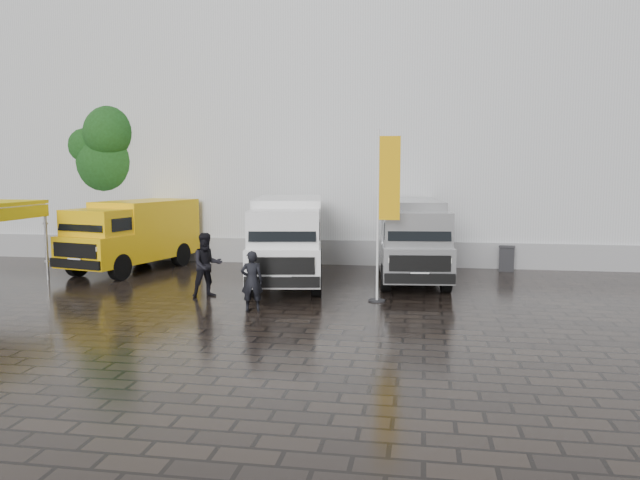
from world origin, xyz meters
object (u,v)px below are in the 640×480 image
(flagpole, at_px, (384,206))
(person_front, at_px, (252,281))
(van_silver, at_px, (411,241))
(person_tent, at_px, (207,265))
(van_yellow, at_px, (132,236))
(wheelie_bin, at_px, (507,258))
(van_white, at_px, (288,242))

(flagpole, height_order, person_front, flagpole)
(van_silver, xyz_separation_m, person_tent, (-6.00, -3.79, -0.41))
(van_yellow, xyz_separation_m, person_tent, (4.48, -4.23, -0.35))
(flagpole, bearing_deg, wheelie_bin, 56.06)
(wheelie_bin, bearing_deg, person_front, -124.42)
(van_silver, height_order, wheelie_bin, van_silver)
(van_white, distance_m, person_front, 4.20)
(person_tent, bearing_deg, van_yellow, 101.95)
(van_silver, height_order, person_tent, van_silver)
(flagpole, bearing_deg, person_front, -152.21)
(person_tent, bearing_deg, wheelie_bin, -0.38)
(van_white, xyz_separation_m, van_silver, (4.06, 1.27, -0.05))
(van_yellow, relative_size, wheelie_bin, 5.93)
(van_silver, bearing_deg, van_white, -168.73)
(van_white, distance_m, person_tent, 3.22)
(wheelie_bin, xyz_separation_m, person_tent, (-9.58, -6.53, 0.49))
(wheelie_bin, xyz_separation_m, person_front, (-7.72, -8.17, 0.34))
(van_white, relative_size, flagpole, 1.33)
(van_white, bearing_deg, wheelie_bin, 18.35)
(van_silver, xyz_separation_m, person_front, (-4.15, -5.42, -0.56))
(person_front, bearing_deg, flagpole, -165.96)
(wheelie_bin, distance_m, person_tent, 11.60)
(van_silver, bearing_deg, person_front, -133.45)
(van_white, xyz_separation_m, person_front, (-0.09, -4.16, -0.60))
(van_silver, bearing_deg, van_yellow, 171.53)
(van_white, relative_size, van_silver, 1.03)
(van_yellow, bearing_deg, wheelie_bin, 23.17)
(van_silver, distance_m, person_tent, 7.11)
(van_silver, distance_m, flagpole, 3.93)
(flagpole, height_order, person_tent, flagpole)
(person_front, xyz_separation_m, person_tent, (-1.86, 1.63, 0.14))
(van_yellow, height_order, person_tent, van_yellow)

